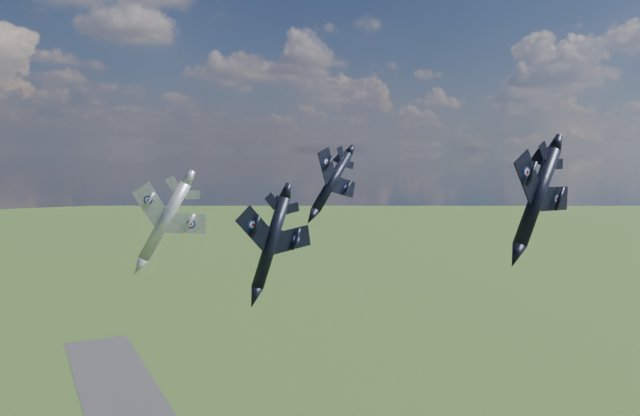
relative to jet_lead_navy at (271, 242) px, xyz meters
name	(u,v)px	position (x,y,z in m)	size (l,w,h in m)	color
jet_lead_navy	(271,242)	(0.00, 0.00, 0.00)	(9.20, 12.83, 2.65)	black
jet_right_navy	(537,197)	(23.63, -11.51, 4.49)	(10.44, 14.55, 3.01)	black
jet_high_navy	(332,182)	(19.42, 24.24, 4.45)	(10.63, 14.82, 3.07)	black
jet_left_silver	(165,221)	(-6.76, 16.71, 0.77)	(10.19, 14.20, 2.94)	#989BA2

